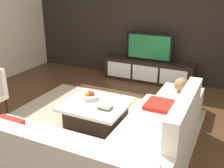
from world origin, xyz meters
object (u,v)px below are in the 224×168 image
Objects in this scene: television at (149,47)px; coffee_table at (96,113)px; media_console at (148,71)px; sectional_couch at (103,149)px; decorative_ball at (181,85)px; book_stack at (105,107)px; ottoman at (180,102)px; fruit_bowl at (90,96)px.

coffee_table is (-0.10, -2.30, -0.62)m from television.
sectional_couch reaches higher than media_console.
media_console is 3.29m from sectional_couch.
coffee_table is at bearing -138.25° from decorative_ball.
television is at bearing 90.00° from media_console.
television is at bearing 99.12° from sectional_couch.
television is at bearing 87.51° from coffee_table.
book_stack is (0.12, -2.42, 0.16)m from media_console.
ottoman is (1.03, -1.29, -0.05)m from media_console.
ottoman is 2.81× the size of decorative_ball.
media_console reaches higher than book_stack.
sectional_couch is 0.93m from book_stack.
book_stack is (-0.91, -1.13, -0.12)m from decorative_ball.
decorative_ball is 1.45m from book_stack.
media_console is 2.43m from book_stack.
fruit_bowl is (-0.28, -2.20, -0.39)m from television.
decorative_ball is (1.03, -1.29, 0.27)m from media_console.
book_stack is at bearing -128.71° from ottoman.
media_console is 2.09× the size of coffee_table.
ottoman is 1.61m from fruit_bowl.
media_console is 2.30m from coffee_table.
media_console is 0.57m from television.
fruit_bowl is 1.34× the size of book_stack.
decorative_ball reaches higher than coffee_table.
media_console is 2.99× the size of ottoman.
decorative_ball reaches higher than media_console.
decorative_ball is at bearing 0.00° from ottoman.
fruit_bowl is (-0.28, -2.20, 0.18)m from media_console.
ottoman is (1.13, 1.01, -0.00)m from coffee_table.
sectional_couch is 1.14m from coffee_table.
sectional_couch reaches higher than decorative_ball.
television is 4.30× the size of decorative_ball.
television is at bearing 82.81° from fruit_bowl.
fruit_bowl reaches higher than book_stack.
television is 3.34m from sectional_couch.
coffee_table is 1.54m from decorative_ball.
television is 5.12× the size of book_stack.
media_console is at bearing 82.81° from fruit_bowl.
television is 1.68m from decorative_ball.
fruit_bowl reaches higher than coffee_table.
book_stack is (0.22, -0.12, 0.20)m from coffee_table.
coffee_table is 1.43× the size of ottoman.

